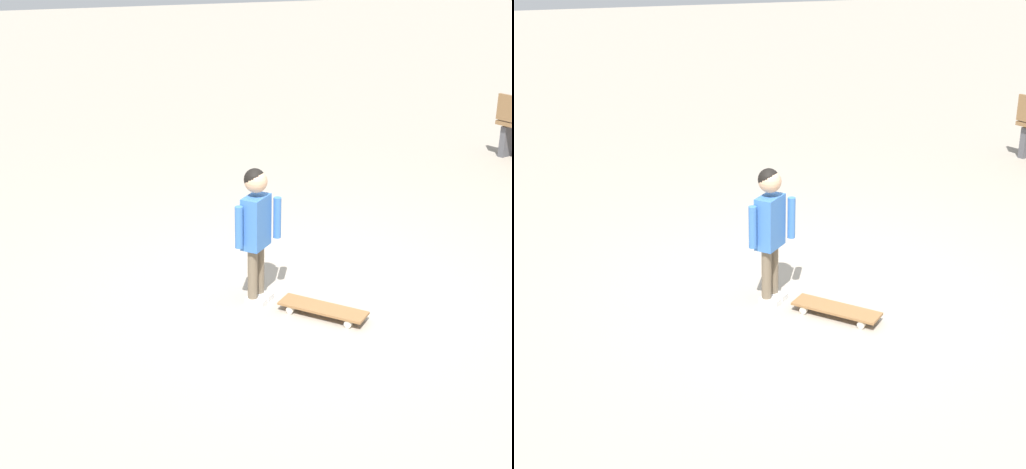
# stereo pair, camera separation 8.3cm
# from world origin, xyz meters

# --- Properties ---
(ground_plane) EXTENTS (50.00, 50.00, 0.00)m
(ground_plane) POSITION_xyz_m (0.00, 0.00, 0.00)
(ground_plane) COLOR #9E9384
(child_person) EXTENTS (0.40, 0.27, 1.06)m
(child_person) POSITION_xyz_m (-0.37, -0.00, 0.66)
(child_person) COLOR brown
(child_person) RESTS_ON ground
(skateboard) EXTENTS (0.57, 0.63, 0.07)m
(skateboard) POSITION_xyz_m (-0.00, -0.42, 0.06)
(skateboard) COLOR olive
(skateboard) RESTS_ON ground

